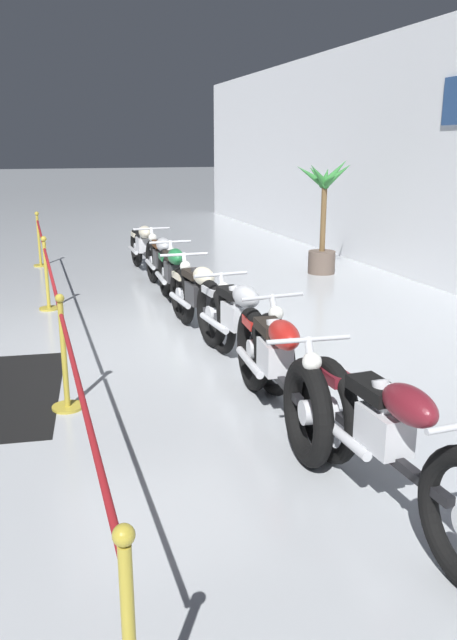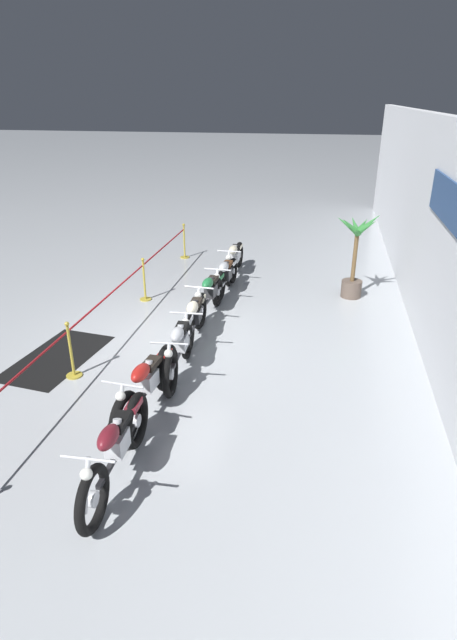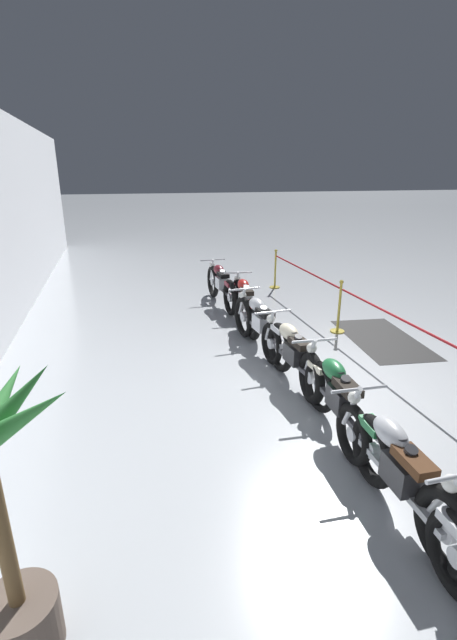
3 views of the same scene
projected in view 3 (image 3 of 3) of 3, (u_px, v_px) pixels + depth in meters
The scene contains 11 objects.
ground_plane at pixel (327, 378), 6.56m from camera, with size 120.00×120.00×0.00m, color #B2B7BC.
motorcycle_silver_1 at pixel (397, 472), 3.83m from camera, with size 2.27×0.62×0.92m.
motorcycle_green_2 at pixel (338, 401), 5.00m from camera, with size 2.36×0.62×0.94m.
motorcycle_cream_3 at pixel (293, 355), 6.24m from camera, with size 2.24×0.62×0.93m.
motorcycle_silver_4 at pixel (260, 325), 7.39m from camera, with size 2.37×0.62×0.97m.
motorcycle_red_5 at pixel (245, 303), 8.66m from camera, with size 2.31×0.62×0.98m.
motorcycle_maroon_6 at pixel (221, 285), 10.00m from camera, with size 2.30×0.62×0.98m.
potted_palm_left_of_row at pixel (2, 528), 2.54m from camera, with size 1.06×1.07×2.10m.
stanchion_mid_right at pixel (339, 315), 8.35m from camera, with size 0.28×0.28×1.05m.
stanchion_far_right at pixel (275, 275), 11.57m from camera, with size 0.28×0.28×1.05m.
floor_banner at pixel (382, 339), 8.10m from camera, with size 2.22×1.21×0.01m, color black.
Camera 3 is at (-5.33, 2.96, 3.00)m, focal length 24.00 mm.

